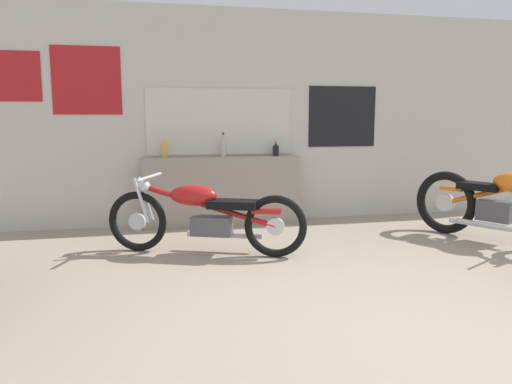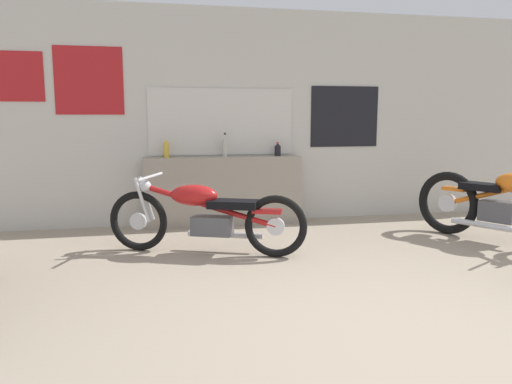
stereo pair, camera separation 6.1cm
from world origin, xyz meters
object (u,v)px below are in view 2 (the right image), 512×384
object	(u,v)px
bottle_left_center	(225,146)
bottle_center	(278,150)
motorcycle_orange	(505,205)
motorcycle_red	(206,215)
bottle_leftmost	(166,149)

from	to	relation	value
bottle_left_center	bottle_center	distance (m)	0.71
bottle_left_center	motorcycle_orange	xyz separation A→B (m)	(2.88, -1.65, -0.59)
bottle_left_center	motorcycle_red	xyz separation A→B (m)	(-0.41, -1.35, -0.63)
bottle_center	motorcycle_orange	distance (m)	2.79
bottle_leftmost	bottle_center	xyz separation A→B (m)	(1.45, -0.02, -0.03)
bottle_leftmost	motorcycle_red	world-z (taller)	bottle_leftmost
bottle_leftmost	motorcycle_orange	distance (m)	4.04
bottle_left_center	bottle_center	bearing A→B (deg)	1.86
bottle_leftmost	bottle_center	size ratio (longest dim) A/B	1.40
motorcycle_red	bottle_leftmost	bearing A→B (deg)	103.53
bottle_center	motorcycle_red	distance (m)	1.86
bottle_leftmost	motorcycle_red	xyz separation A→B (m)	(0.34, -1.39, -0.60)
bottle_center	motorcycle_orange	world-z (taller)	bottle_center
motorcycle_red	motorcycle_orange	xyz separation A→B (m)	(3.29, -0.30, 0.04)
bottle_leftmost	motorcycle_red	size ratio (longest dim) A/B	0.13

